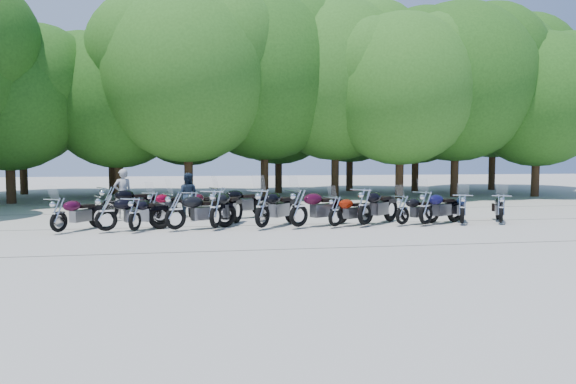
{
  "coord_description": "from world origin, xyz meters",
  "views": [
    {
      "loc": [
        -2.71,
        -15.36,
        2.29
      ],
      "look_at": [
        0.0,
        1.5,
        1.1
      ],
      "focal_mm": 32.0,
      "sensor_mm": 36.0,
      "label": 1
    }
  ],
  "objects": [
    {
      "name": "tree_9",
      "position": [
        -13.53,
        17.59,
        5.52
      ],
      "size": [
        7.59,
        7.59,
        9.32
      ],
      "color": "#3A2614",
      "rests_on": "ground"
    },
    {
      "name": "tree_8",
      "position": [
        15.83,
        11.2,
        5.47
      ],
      "size": [
        7.53,
        7.53,
        9.25
      ],
      "color": "#3A2614",
      "rests_on": "ground"
    },
    {
      "name": "motorcycle_12",
      "position": [
        7.08,
        0.41,
        0.57
      ],
      "size": [
        1.5,
        2.08,
        1.15
      ],
      "primitive_type": null,
      "rotation": [
        0.0,
        0.0,
        2.65
      ],
      "color": "black",
      "rests_on": "ground"
    },
    {
      "name": "motorcycle_16",
      "position": [
        -2.22,
        3.08,
        0.67
      ],
      "size": [
        2.48,
        1.62,
        1.35
      ],
      "primitive_type": null,
      "rotation": [
        0.0,
        0.0,
        1.98
      ],
      "color": "black",
      "rests_on": "ground"
    },
    {
      "name": "motorcycle_14",
      "position": [
        -4.56,
        3.15,
        0.59
      ],
      "size": [
        1.67,
        2.1,
        1.18
      ],
      "primitive_type": null,
      "rotation": [
        0.0,
        0.0,
        2.57
      ],
      "color": "maroon",
      "rests_on": "ground"
    },
    {
      "name": "tree_6",
      "position": [
        7.55,
        10.82,
        5.81
      ],
      "size": [
        8.0,
        8.0,
        9.82
      ],
      "color": "#3A2614",
      "rests_on": "ground"
    },
    {
      "name": "rider_0",
      "position": [
        -5.75,
        4.26,
        0.91
      ],
      "size": [
        0.79,
        0.68,
        1.83
      ],
      "primitive_type": "imported",
      "rotation": [
        0.0,
        0.0,
        3.58
      ],
      "color": "#9E9EA1",
      "rests_on": "ground"
    },
    {
      "name": "motorcycle_9",
      "position": [
        3.64,
        0.5,
        0.58
      ],
      "size": [
        2.1,
        1.44,
        1.15
      ],
      "primitive_type": null,
      "rotation": [
        0.0,
        0.0,
        2.02
      ],
      "color": "black",
      "rests_on": "ground"
    },
    {
      "name": "tree_11",
      "position": [
        -3.76,
        16.43,
        5.49
      ],
      "size": [
        7.56,
        7.56,
        9.28
      ],
      "color": "#3A2614",
      "rests_on": "ground"
    },
    {
      "name": "motorcycle_11",
      "position": [
        5.7,
        0.45,
        0.59
      ],
      "size": [
        1.46,
        2.16,
        1.18
      ],
      "primitive_type": null,
      "rotation": [
        0.0,
        0.0,
        2.71
      ],
      "color": "#0C1637",
      "rests_on": "ground"
    },
    {
      "name": "tree_7",
      "position": [
        11.2,
        11.78,
        6.39
      ],
      "size": [
        8.79,
        8.79,
        10.79
      ],
      "color": "#3A2614",
      "rests_on": "ground"
    },
    {
      "name": "tree_3",
      "position": [
        -3.57,
        11.24,
        6.32
      ],
      "size": [
        8.7,
        8.7,
        10.67
      ],
      "color": "#3A2614",
      "rests_on": "ground"
    },
    {
      "name": "motorcycle_4",
      "position": [
        -2.43,
        0.56,
        0.71
      ],
      "size": [
        1.74,
        2.62,
        1.43
      ],
      "primitive_type": null,
      "rotation": [
        0.0,
        0.0,
        2.72
      ],
      "color": "black",
      "rests_on": "ground"
    },
    {
      "name": "motorcycle_7",
      "position": [
        1.35,
        0.41,
        0.58
      ],
      "size": [
        2.06,
        1.59,
        1.15
      ],
      "primitive_type": null,
      "rotation": [
        0.0,
        0.0,
        2.12
      ],
      "color": "maroon",
      "rests_on": "ground"
    },
    {
      "name": "motorcycle_3",
      "position": [
        -3.64,
        0.44,
        0.67
      ],
      "size": [
        2.46,
        1.71,
        1.35
      ],
      "primitive_type": null,
      "rotation": [
        0.0,
        0.0,
        2.03
      ],
      "color": "black",
      "rests_on": "ground"
    },
    {
      "name": "tree_2",
      "position": [
        -7.25,
        12.84,
        5.31
      ],
      "size": [
        7.31,
        7.31,
        8.97
      ],
      "color": "#3A2614",
      "rests_on": "ground"
    },
    {
      "name": "ground",
      "position": [
        0.0,
        0.0,
        0.0
      ],
      "size": [
        90.0,
        90.0,
        0.0
      ],
      "primitive_type": "plane",
      "color": "#A29E92",
      "rests_on": "ground"
    },
    {
      "name": "motorcycle_0",
      "position": [
        -7.0,
        0.49,
        0.61
      ],
      "size": [
        1.71,
        2.17,
        1.22
      ],
      "primitive_type": null,
      "rotation": [
        0.0,
        0.0,
        2.58
      ],
      "color": "#350720",
      "rests_on": "ground"
    },
    {
      "name": "tree_5",
      "position": [
        4.61,
        13.2,
        6.57
      ],
      "size": [
        9.04,
        9.04,
        11.1
      ],
      "color": "#3A2614",
      "rests_on": "ground"
    },
    {
      "name": "motorcycle_15",
      "position": [
        -3.18,
        3.09,
        0.59
      ],
      "size": [
        1.43,
        2.16,
        1.18
      ],
      "primitive_type": null,
      "rotation": [
        0.0,
        0.0,
        2.72
      ],
      "color": "#360717",
      "rests_on": "ground"
    },
    {
      "name": "motorcycle_1",
      "position": [
        -5.66,
        0.49,
        0.65
      ],
      "size": [
        2.39,
        1.51,
        1.3
      ],
      "primitive_type": null,
      "rotation": [
        0.0,
        0.0,
        1.96
      ],
      "color": "black",
      "rests_on": "ground"
    },
    {
      "name": "tree_15",
      "position": [
        16.61,
        17.02,
        7.03
      ],
      "size": [
        9.67,
        9.67,
        11.86
      ],
      "color": "#3A2614",
      "rests_on": "ground"
    },
    {
      "name": "motorcycle_2",
      "position": [
        -4.82,
        0.4,
        0.6
      ],
      "size": [
        1.46,
        2.21,
        1.21
      ],
      "primitive_type": null,
      "rotation": [
        0.0,
        0.0,
        2.72
      ],
      "color": "black",
      "rests_on": "ground"
    },
    {
      "name": "motorcycle_13",
      "position": [
        -6.08,
        3.29,
        0.69
      ],
      "size": [
        2.43,
        2.04,
        1.39
      ],
      "primitive_type": null,
      "rotation": [
        0.0,
        0.0,
        2.19
      ],
      "color": "black",
      "rests_on": "ground"
    },
    {
      "name": "tree_13",
      "position": [
        6.69,
        17.47,
        6.04
      ],
      "size": [
        8.31,
        8.31,
        10.2
      ],
      "color": "#3A2614",
      "rests_on": "ground"
    },
    {
      "name": "tree_4",
      "position": [
        0.54,
        13.09,
        6.64
      ],
      "size": [
        9.13,
        9.13,
        11.2
      ],
      "color": "#3A2614",
      "rests_on": "ground"
    },
    {
      "name": "motorcycle_5",
      "position": [
        -0.99,
        0.4,
        0.72
      ],
      "size": [
        2.24,
        2.46,
        1.44
      ],
      "primitive_type": null,
      "rotation": [
        0.0,
        0.0,
        2.44
      ],
      "color": "black",
      "rests_on": "ground"
    },
    {
      "name": "tree_1",
      "position": [
        -12.04,
        11.24,
        5.06
      ],
      "size": [
        6.97,
        6.97,
        8.55
      ],
      "color": "#3A2614",
      "rests_on": "ground"
    },
    {
      "name": "tree_14",
      "position": [
        10.68,
        16.09,
        5.83
      ],
      "size": [
        8.02,
        8.02,
        9.84
      ],
      "color": "#3A2614",
      "rests_on": "ground"
    },
    {
      "name": "motorcycle_10",
      "position": [
        4.39,
        0.39,
        0.65
      ],
      "size": [
        2.35,
        1.77,
        1.31
      ],
      "primitive_type": null,
      "rotation": [
        0.0,
        0.0,
        2.1
      ],
      "color": "#0E0C37",
      "rests_on": "ground"
    },
    {
      "name": "tree_12",
      "position": [
        1.8,
        16.47,
        5.72
      ],
      "size": [
        7.88,
        7.88,
        9.67
      ],
      "color": "#3A2614",
      "rests_on": "ground"
    },
    {
      "name": "motorcycle_8",
      "position": [
        2.34,
        0.5,
        0.71
      ],
      "size": [
        2.38,
        2.27,
        1.42
      ],
      "primitive_type": null,
      "rotation": [
        0.0,
        0.0,
        2.31
      ],
      "color": "black",
      "rests_on": "ground"
    },
    {
      "name": "motorcycle_6",
      "position": [
        0.16,
        0.41,
        0.71
      ],
      "size": [
        2.55,
        1.89,
        1.41
      ],
      "primitive_type": null,
      "rotation": [
        0.0,
        0.0,
        2.09
      ],
      "color": "#310619",
      "rests_on": "ground"
    },
    {
      "name": "tree_10",
      "position": [
        -8.29,
        16.97,
        5.66
      ],
      "size": [
        7.78,
        7.78,
        9.55
      ],
      "color": "#3A2614",
      "rests_on": "ground"
    },
    {
      "name": "rider_1",
      "position": [
        -3.4,
        4.24,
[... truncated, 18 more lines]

